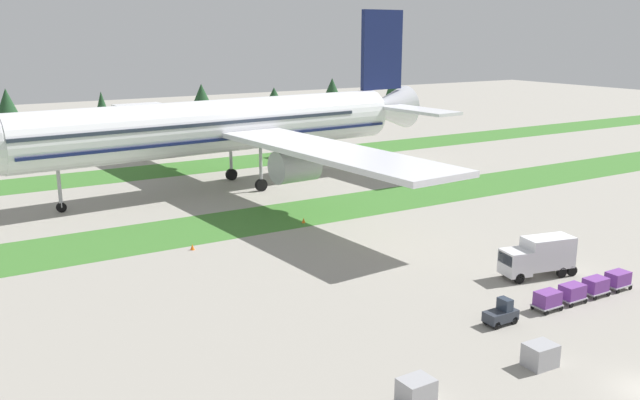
% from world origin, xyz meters
% --- Properties ---
extents(grass_strip_near, '(320.00, 10.98, 0.01)m').
position_xyz_m(grass_strip_near, '(0.00, 47.39, 0.00)').
color(grass_strip_near, '#3D752D').
rests_on(grass_strip_near, ground).
extents(grass_strip_far, '(320.00, 10.98, 0.01)m').
position_xyz_m(grass_strip_far, '(0.00, 81.36, 0.00)').
color(grass_strip_far, '#3D752D').
rests_on(grass_strip_far, ground).
extents(airliner, '(65.40, 80.69, 24.65)m').
position_xyz_m(airliner, '(0.87, 64.51, 8.84)').
color(airliner, white).
rests_on(airliner, ground).
extents(baggage_tug, '(2.60, 1.31, 1.97)m').
position_xyz_m(baggage_tug, '(-0.40, 11.78, 0.81)').
color(baggage_tug, '#2D333D').
rests_on(baggage_tug, ground).
extents(cargo_dolly_lead, '(2.20, 1.51, 1.55)m').
position_xyz_m(cargo_dolly_lead, '(4.63, 11.77, 0.92)').
color(cargo_dolly_lead, '#A3A3A8').
rests_on(cargo_dolly_lead, ground).
extents(cargo_dolly_second, '(2.20, 1.51, 1.55)m').
position_xyz_m(cargo_dolly_second, '(7.53, 11.76, 0.92)').
color(cargo_dolly_second, '#A3A3A8').
rests_on(cargo_dolly_second, ground).
extents(cargo_dolly_third, '(2.20, 1.51, 1.55)m').
position_xyz_m(cargo_dolly_third, '(10.43, 11.75, 0.92)').
color(cargo_dolly_third, '#A3A3A8').
rests_on(cargo_dolly_third, ground).
extents(cargo_dolly_fourth, '(2.20, 1.51, 1.55)m').
position_xyz_m(cargo_dolly_fourth, '(13.33, 11.75, 0.92)').
color(cargo_dolly_fourth, '#A3A3A8').
rests_on(cargo_dolly_fourth, ground).
extents(catering_truck, '(7.28, 3.67, 3.58)m').
position_xyz_m(catering_truck, '(10.00, 17.47, 1.95)').
color(catering_truck, silver).
rests_on(catering_truck, ground).
extents(ground_crew_marshaller, '(0.54, 0.36, 1.74)m').
position_xyz_m(ground_crew_marshaller, '(14.80, 19.47, 0.95)').
color(ground_crew_marshaller, black).
rests_on(ground_crew_marshaller, ground).
extents(uld_container_0, '(2.04, 1.65, 1.59)m').
position_xyz_m(uld_container_0, '(-13.02, 6.28, 0.79)').
color(uld_container_0, '#A3A3A8').
rests_on(uld_container_0, ground).
extents(uld_container_1, '(2.06, 1.67, 1.56)m').
position_xyz_m(uld_container_1, '(-3.11, 5.69, 0.78)').
color(uld_container_1, '#A3A3A8').
rests_on(uld_container_1, ground).
extents(taxiway_marker_0, '(0.44, 0.44, 0.61)m').
position_xyz_m(taxiway_marker_0, '(-13.83, 40.70, 0.30)').
color(taxiway_marker_0, orange).
rests_on(taxiway_marker_0, ground).
extents(taxiway_marker_1, '(0.44, 0.44, 0.59)m').
position_xyz_m(taxiway_marker_1, '(0.69, 43.50, 0.29)').
color(taxiway_marker_1, orange).
rests_on(taxiway_marker_1, ground).
extents(distant_tree_line, '(167.53, 11.16, 11.06)m').
position_xyz_m(distant_tree_line, '(-1.53, 129.25, 6.27)').
color(distant_tree_line, '#4C3823').
rests_on(distant_tree_line, ground).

